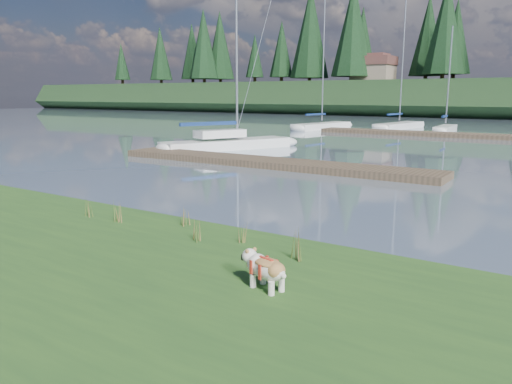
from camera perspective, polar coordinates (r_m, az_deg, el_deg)
The scene contains 20 objects.
ground at distance 41.03m, azimuth 22.13°, elevation 5.82°, with size 200.00×200.00×0.00m, color gray.
bulldog at distance 7.49m, azimuth 1.13°, elevation -8.61°, with size 0.91×0.51×0.54m.
sailboat_main at distance 29.95m, azimuth -2.26°, elevation 5.77°, with size 5.22×8.99×12.98m.
dock_near at distance 22.82m, azimuth 1.12°, elevation 3.41°, with size 16.00×2.00×0.30m, color #4C3D2C.
dock_far at distance 40.67m, azimuth 24.92°, elevation 5.78°, with size 26.00×2.20×0.30m, color #4C3D2C.
sailboat_bg_0 at distance 47.94m, azimuth 8.04°, elevation 7.56°, with size 2.98×8.42×11.95m.
sailboat_bg_1 at distance 49.88m, azimuth 16.41°, elevation 7.36°, with size 2.76×8.55×12.48m.
sailboat_bg_2 at distance 46.19m, azimuth 20.93°, elevation 6.83°, with size 1.45×5.77×8.84m.
weed_0 at distance 11.76m, azimuth -15.46°, elevation -2.23°, with size 0.17×0.14×0.54m.
weed_1 at distance 11.17m, azimuth -8.32°, elevation -2.90°, with size 0.17×0.14×0.43m.
weed_2 at distance 9.73m, azimuth -1.51°, elevation -4.61°, with size 0.17×0.14×0.54m.
weed_3 at distance 12.48m, azimuth -18.64°, elevation -1.79°, with size 0.17×0.14×0.47m.
weed_4 at distance 9.97m, azimuth -6.91°, elevation -4.48°, with size 0.17×0.14×0.47m.
weed_5 at distance 8.79m, azimuth 4.54°, elevation -6.20°, with size 0.17×0.14×0.59m.
mud_lip at distance 12.16m, azimuth -9.87°, elevation -4.02°, with size 60.00×0.50×0.14m, color #33281C.
conifer_0 at distance 100.08m, azimuth -6.00°, elevation 16.47°, with size 5.72×5.72×14.15m.
conifer_1 at distance 94.63m, azimuth 2.95°, elevation 16.00°, with size 4.40×4.40×11.30m.
conifer_2 at distance 85.45m, azimuth 11.01°, elevation 17.87°, with size 6.60×6.60×16.05m.
conifer_3 at distance 84.49m, azimuth 21.88°, elevation 16.15°, with size 4.84×4.84×12.25m.
house_0 at distance 85.66m, azimuth 13.29°, elevation 13.58°, with size 6.30×5.30×4.65m.
Camera 1 is at (8.12, -10.09, 3.21)m, focal length 35.00 mm.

